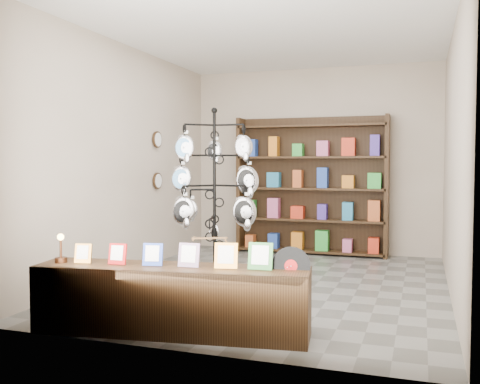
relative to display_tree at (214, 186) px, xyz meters
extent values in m
plane|color=slate|center=(0.53, 0.59, -1.20)|extent=(5.00, 5.00, 0.00)
plane|color=#BCAA97|center=(0.53, 3.09, 0.30)|extent=(4.00, 0.00, 4.00)
plane|color=#BCAA97|center=(0.53, -1.91, 0.30)|extent=(4.00, 0.00, 4.00)
plane|color=#BCAA97|center=(-1.47, 0.59, 0.30)|extent=(0.00, 5.00, 5.00)
plane|color=#BCAA97|center=(2.53, 0.59, 0.30)|extent=(0.00, 5.00, 5.00)
plane|color=white|center=(0.53, 0.59, 1.80)|extent=(5.00, 5.00, 0.00)
cylinder|color=black|center=(0.00, 0.00, -1.19)|extent=(0.55, 0.55, 0.03)
cylinder|color=black|center=(0.00, 0.00, -0.19)|extent=(0.04, 0.04, 2.02)
sphere|color=black|center=(0.00, 0.00, 0.84)|extent=(0.07, 0.07, 0.07)
ellipsoid|color=silver|center=(-0.08, 0.20, -0.56)|extent=(0.11, 0.07, 0.21)
cube|color=#B27A4A|center=(0.05, -0.28, -0.55)|extent=(0.35, 0.18, 0.04)
cube|color=black|center=(0.21, -1.53, -0.91)|extent=(2.39, 0.80, 0.58)
cube|color=gold|center=(-0.59, -1.65, -0.54)|extent=(0.16, 0.07, 0.17)
cube|color=#AC0D0E|center=(-0.27, -1.60, -0.53)|extent=(0.17, 0.08, 0.18)
cube|color=#263FA5|center=(0.05, -1.56, -0.53)|extent=(0.18, 0.08, 0.19)
cube|color=#E54C33|center=(0.37, -1.51, -0.52)|extent=(0.19, 0.08, 0.20)
cube|color=gold|center=(0.68, -1.47, -0.52)|extent=(0.20, 0.09, 0.21)
cube|color=#337233|center=(0.97, -1.43, -0.51)|extent=(0.21, 0.09, 0.22)
cylinder|color=black|center=(1.20, -1.34, -0.59)|extent=(0.33, 0.12, 0.31)
cylinder|color=#AC0D0E|center=(1.20, -1.34, -0.59)|extent=(0.11, 0.04, 0.11)
cylinder|color=#442413|center=(-0.80, -1.68, -0.60)|extent=(0.11, 0.11, 0.04)
cylinder|color=#442413|center=(-0.80, -1.68, -0.51)|extent=(0.02, 0.02, 0.15)
sphere|color=#FFBF59|center=(-0.80, -1.68, -0.40)|extent=(0.06, 0.06, 0.06)
cube|color=black|center=(0.53, 3.03, -0.10)|extent=(2.40, 0.04, 2.20)
cube|color=black|center=(-0.65, 2.87, -0.10)|extent=(0.06, 0.36, 2.20)
cube|color=black|center=(1.71, 2.87, -0.10)|extent=(0.06, 0.36, 2.20)
cube|color=black|center=(0.53, 2.87, -1.15)|extent=(2.36, 0.36, 0.04)
cube|color=black|center=(0.53, 2.87, -0.65)|extent=(2.36, 0.36, 0.03)
cube|color=black|center=(0.53, 2.87, -0.15)|extent=(2.36, 0.36, 0.04)
cube|color=black|center=(0.53, 2.87, 0.35)|extent=(2.36, 0.36, 0.04)
cube|color=black|center=(0.53, 2.87, 0.85)|extent=(2.36, 0.36, 0.04)
cylinder|color=black|center=(-1.44, 1.39, 0.60)|extent=(0.03, 0.24, 0.24)
cylinder|color=black|center=(-1.44, 1.39, 0.00)|extent=(0.03, 0.24, 0.24)
camera|label=1|loc=(2.21, -5.59, 0.24)|focal=40.00mm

